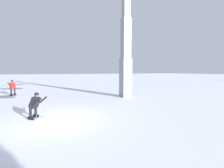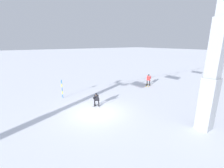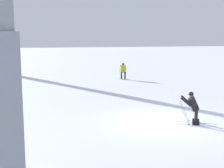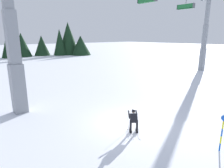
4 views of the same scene
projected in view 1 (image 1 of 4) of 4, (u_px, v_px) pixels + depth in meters
The scene contains 4 objects.
ground_plane at pixel (58, 120), 7.92m from camera, with size 260.00×260.00×0.00m, color white.
skier_carving_main at pixel (35, 104), 8.03m from camera, with size 1.36×1.64×1.47m.
lift_tower_near at pixel (126, 47), 14.69m from camera, with size 0.91×2.52×11.46m.
skier_distant_downhill at pixel (13, 87), 15.76m from camera, with size 1.59×1.21×1.58m.
Camera 1 is at (8.17, -0.72, 2.43)m, focal length 25.46 mm.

